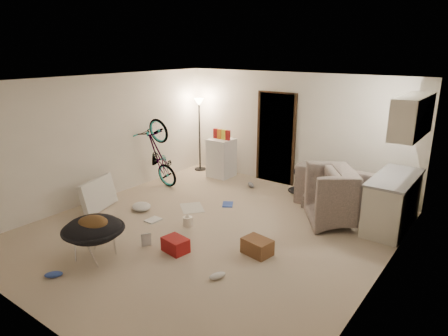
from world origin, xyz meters
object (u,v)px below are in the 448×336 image
Objects in this scene: drink_case_b at (176,245)px; juicer at (188,221)px; mini_fridge at (221,158)px; saucer_chair at (94,234)px; armchair at (351,203)px; sofa at (351,193)px; bicycle at (159,169)px; drink_case_a at (257,247)px; tv_box at (98,194)px; kitchen_counter at (392,203)px; floor_lamp at (199,119)px.

juicer is (-0.46, 0.80, -0.01)m from drink_case_b.
mini_fridge is 1.02× the size of saucer_chair.
juicer is (-2.22, -1.84, -0.27)m from armchair.
sofa is 1.28× the size of bicycle.
mini_fridge reaches higher than saucer_chair.
drink_case_a is 1.51m from juicer.
juicer is at bearing -4.02° from tv_box.
kitchen_counter is 4.91m from saucer_chair.
drink_case_a is (2.73, -2.75, -0.34)m from mini_fridge.
sofa is at bearing -2.88° from floor_lamp.
tv_box is (-4.10, -2.28, -0.06)m from armchair.
juicer is at bearing 128.82° from drink_case_b.
kitchen_counter is 4.11m from mini_fridge.
sofa is 3.66m from drink_case_b.
bicycle is 1.75× the size of tv_box.
tv_box is 2.14× the size of drink_case_a.
juicer reaches higher than drink_case_b.
floor_lamp is 1.21× the size of kitchen_counter.
juicer is at bearing -143.99° from kitchen_counter.
armchair is at bearing 106.56° from sofa.
saucer_chair is (-2.35, -4.17, 0.08)m from sofa.
drink_case_a is (3.38, 0.32, -0.18)m from tv_box.
armchair reaches higher than saucer_chair.
saucer_chair is 2.38× the size of drink_case_b.
tv_box is at bearing -88.19° from floor_lamp.
floor_lamp is at bearing 133.61° from drink_case_b.
tv_box is at bearing -179.81° from drink_case_b.
drink_case_b is (2.34, -0.36, -0.19)m from tv_box.
drink_case_b is 0.92m from juicer.
bicycle is at bearing -86.25° from floor_lamp.
bicycle reaches higher than juicer.
juicer is (0.36, 1.65, -0.28)m from saucer_chair.
armchair reaches higher than tv_box.
sofa is 2.24× the size of tv_box.
bicycle is 1.76× the size of saucer_chair.
tv_box is (-3.87, -2.96, 0.00)m from sofa.
kitchen_counter is 3.54m from juicer.
mini_fridge is at bearing -22.55° from bicycle.
mini_fridge reaches higher than drink_case_a.
sofa is 5.35× the size of drink_case_b.
armchair is at bearing -78.99° from bicycle.
juicer is (1.88, 0.44, -0.20)m from tv_box.
mini_fridge is at bearing 115.00° from juicer.
mini_fridge reaches higher than tv_box.
bicycle reaches higher than tv_box.
drink_case_a is (3.48, -2.85, -1.19)m from floor_lamp.
mini_fridge is at bearing -3.71° from sofa.
floor_lamp is 1.14m from mini_fridge.
kitchen_counter is 1.65× the size of tv_box.
floor_lamp is 3.58m from juicer.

